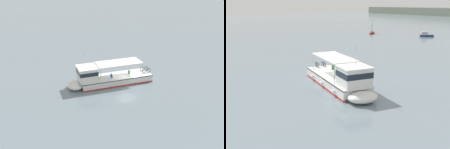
% 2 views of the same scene
% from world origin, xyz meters
% --- Properties ---
extents(ground_plane, '(400.00, 400.00, 0.00)m').
position_xyz_m(ground_plane, '(0.00, 0.00, 0.00)').
color(ground_plane, slate).
extents(ferry_main, '(13.01, 4.41, 5.32)m').
position_xyz_m(ferry_main, '(2.86, -1.15, 1.01)').
color(ferry_main, white).
rests_on(ferry_main, ground).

